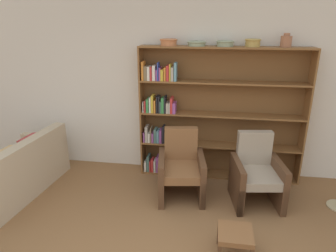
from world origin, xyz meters
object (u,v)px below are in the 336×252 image
bowl_slate (225,43)px  armchair_cushioned (256,174)px  bowl_terracotta (169,42)px  couch (16,174)px  footstool (235,236)px  bowl_brass (253,42)px  armchair_leather (181,169)px  bowl_olive (197,43)px  bookshelf (206,114)px  vase_tall (286,41)px

bowl_slate → armchair_cushioned: (0.52, -0.67, -1.70)m
bowl_terracotta → couch: bearing=-155.6°
bowl_terracotta → footstool: bowl_terracotta is taller
footstool → bowl_brass: bearing=83.4°
armchair_leather → bowl_terracotta: bearing=-75.4°
bowl_slate → couch: bearing=-161.8°
bowl_olive → bowl_slate: size_ratio=1.06×
bookshelf → armchair_cushioned: size_ratio=2.61×
bowl_brass → armchair_cushioned: bearing=-78.7°
bowl_olive → bowl_slate: bearing=-0.0°
bowl_olive → vase_tall: (1.24, -0.00, 0.04)m
bowl_terracotta → armchair_cushioned: bearing=-26.7°
bowl_terracotta → armchair_cushioned: size_ratio=0.27×
couch → armchair_leather: size_ratio=1.82×
bowl_brass → armchair_cushioned: 1.85m
bowl_olive → bowl_brass: 0.79m
bowl_olive → footstool: bearing=-72.1°
couch → armchair_cushioned: armchair_cushioned is taller
bowl_terracotta → footstool: (0.99, -1.80, -1.88)m
bowl_terracotta → bowl_brass: size_ratio=1.15×
bowl_olive → bowl_slate: 0.41m
bowl_brass → armchair_cushioned: size_ratio=0.23×
bowl_slate → armchair_leather: size_ratio=0.27×
bookshelf → couch: (-2.73, -0.99, -0.73)m
bowl_brass → footstool: bearing=-96.6°
couch → armchair_leather: armchair_leather is taller
bowl_olive → footstool: size_ratio=0.75×
bowl_terracotta → armchair_leather: 1.86m
bowl_slate → bowl_brass: (0.38, -0.00, 0.01)m
bookshelf → bowl_brass: (0.61, -0.03, 1.10)m
vase_tall → couch: 4.32m
bowl_olive → couch: 3.27m
bookshelf → bowl_slate: bearing=-6.9°
couch → bowl_slate: bearing=-66.9°
bowl_slate → vase_tall: size_ratio=1.36×
bowl_terracotta → bookshelf: bearing=2.6°
bowl_terracotta → bowl_brass: (1.20, -0.00, 0.01)m
bookshelf → bowl_slate: 1.11m
bowl_terracotta → footstool: size_ratio=0.71×
bookshelf → armchair_leather: bookshelf is taller
bowl_brass → footstool: size_ratio=0.61×
bowl_slate → footstool: size_ratio=0.70×
bowl_terracotta → bowl_olive: bowl_terracotta is taller
bowl_brass → couch: (-3.33, -0.97, -1.83)m
armchair_cushioned → bookshelf: bearing=-51.7°
bowl_olive → armchair_cushioned: (0.92, -0.67, -1.70)m
bookshelf → bowl_terracotta: 1.25m
bookshelf → bowl_slate: (0.22, -0.03, 1.09)m
bookshelf → vase_tall: (1.05, -0.03, 1.12)m
bookshelf → couch: size_ratio=1.43×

